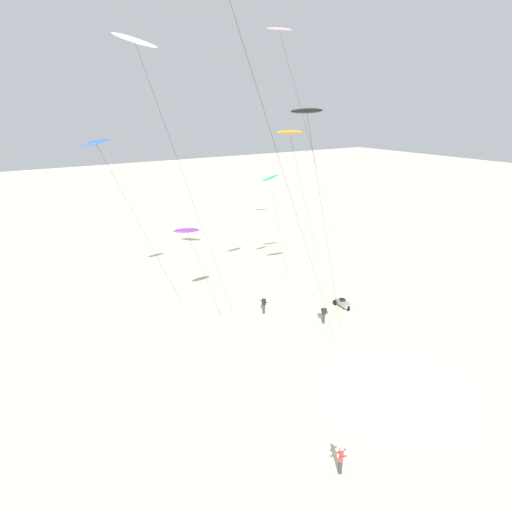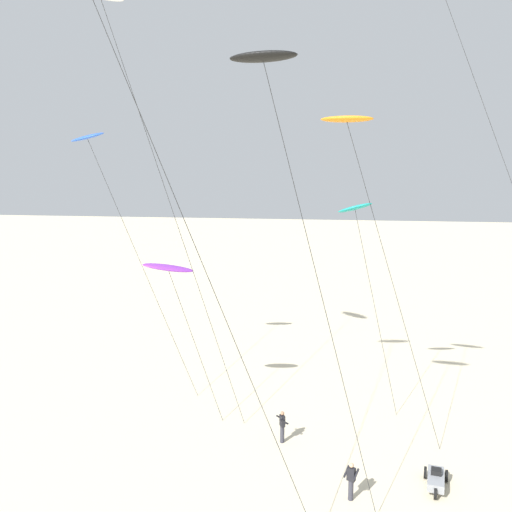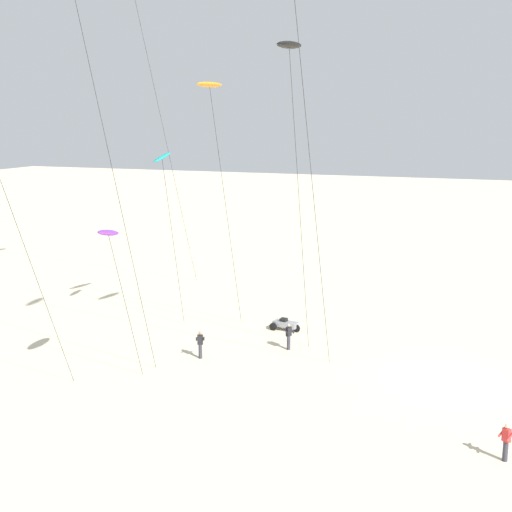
{
  "view_description": "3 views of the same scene",
  "coord_description": "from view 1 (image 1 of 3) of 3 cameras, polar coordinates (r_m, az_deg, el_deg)",
  "views": [
    {
      "loc": [
        -21.14,
        -15.39,
        18.15
      ],
      "look_at": [
        -1.86,
        14.4,
        5.69
      ],
      "focal_mm": 30.11,
      "sensor_mm": 36.0,
      "label": 1
    },
    {
      "loc": [
        1.49,
        -12.05,
        13.98
      ],
      "look_at": [
        -2.61,
        14.75,
        9.49
      ],
      "focal_mm": 38.93,
      "sensor_mm": 36.0,
      "label": 2
    },
    {
      "loc": [
        -36.57,
        -2.79,
        14.17
      ],
      "look_at": [
        -0.74,
        10.75,
        6.41
      ],
      "focal_mm": 48.29,
      "sensor_mm": 36.0,
      "label": 3
    }
  ],
  "objects": [
    {
      "name": "ground_plane",
      "position": [
        31.83,
        17.91,
        -16.49
      ],
      "size": [
        260.0,
        260.0,
        0.0
      ],
      "primitive_type": "plane",
      "color": "beige"
    },
    {
      "name": "kite_teal",
      "position": [
        41.51,
        1.97,
        10.12
      ],
      "size": [
        3.62,
        0.77,
        12.09
      ],
      "color": "teal",
      "rests_on": "ground"
    },
    {
      "name": "kite_pink",
      "position": [
        47.72,
        3.31,
        27.31
      ],
      "size": [
        11.9,
        1.17,
        25.45
      ],
      "color": "pink",
      "rests_on": "ground"
    },
    {
      "name": "kite_blue",
      "position": [
        35.46,
        -20.28,
        13.57
      ],
      "size": [
        7.4,
        0.75,
        15.92
      ],
      "color": "blue",
      "rests_on": "ground"
    },
    {
      "name": "kite_purple",
      "position": [
        35.58,
        -9.18,
        3.31
      ],
      "size": [
        4.31,
        1.41,
        8.92
      ],
      "color": "purple",
      "rests_on": "ground"
    },
    {
      "name": "kite_black",
      "position": [
        31.13,
        6.85,
        18.31
      ],
      "size": [
        5.97,
        1.12,
        18.07
      ],
      "color": "black",
      "rests_on": "ground"
    },
    {
      "name": "kite_orange",
      "position": [
        37.78,
        4.57,
        15.82
      ],
      "size": [
        6.28,
        1.15,
        16.26
      ],
      "color": "orange",
      "rests_on": "ground"
    },
    {
      "name": "kite_white",
      "position": [
        33.21,
        -15.69,
        25.57
      ],
      "size": [
        8.79,
        1.91,
        22.95
      ],
      "color": "white",
      "rests_on": "ground"
    },
    {
      "name": "kite_flyer_nearest",
      "position": [
        38.37,
        9.02,
        -7.64
      ],
      "size": [
        0.7,
        0.69,
        1.67
      ],
      "color": "#33333D",
      "rests_on": "ground"
    },
    {
      "name": "kite_flyer_middle",
      "position": [
        39.61,
        1.05,
        -6.48
      ],
      "size": [
        0.69,
        0.7,
        1.67
      ],
      "color": "#33333D",
      "rests_on": "ground"
    },
    {
      "name": "kite_flyer_furthest",
      "position": [
        24.89,
        11.21,
        -24.99
      ],
      "size": [
        0.72,
        0.73,
        1.67
      ],
      "color": "#33333D",
      "rests_on": "ground"
    },
    {
      "name": "beach_buggy",
      "position": [
        41.82,
        11.47,
        -6.14
      ],
      "size": [
        1.16,
        2.12,
        0.82
      ],
      "color": "gray",
      "rests_on": "ground"
    }
  ]
}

